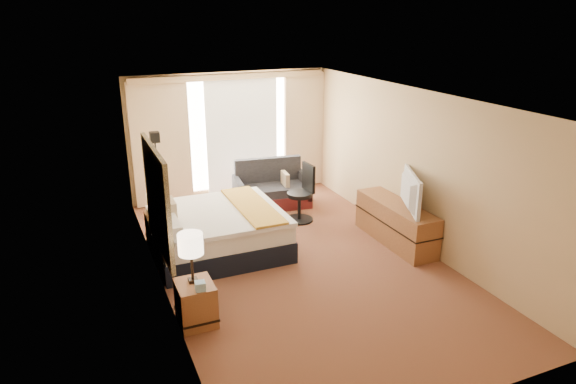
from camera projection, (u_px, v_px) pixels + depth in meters
name	position (u px, v px, depth m)	size (l,w,h in m)	color
floor	(297.00, 261.00, 8.15)	(4.20, 7.00, 0.02)	#5A191A
ceiling	(298.00, 97.00, 7.29)	(4.20, 7.00, 0.02)	white
wall_back	(230.00, 135.00, 10.75)	(4.20, 0.02, 2.60)	tan
wall_front	(454.00, 295.00, 4.68)	(4.20, 0.02, 2.60)	tan
wall_left	(156.00, 203.00, 6.94)	(0.02, 7.00, 2.60)	tan
wall_right	(413.00, 168.00, 8.49)	(0.02, 7.00, 2.60)	tan
headboard	(157.00, 199.00, 7.14)	(0.06, 1.85, 1.50)	black
nightstand_left	(196.00, 303.00, 6.46)	(0.45, 0.52, 0.55)	#976037
nightstand_right	(161.00, 230.00, 8.63)	(0.45, 0.52, 0.55)	#976037
media_dresser	(396.00, 223.00, 8.71)	(0.50, 1.80, 0.70)	#976037
window	(242.00, 133.00, 10.81)	(2.30, 0.02, 2.30)	silver
curtains	(231.00, 131.00, 10.62)	(4.12, 0.19, 2.56)	beige
bed	(217.00, 230.00, 8.37)	(2.05, 1.87, 1.00)	black
loveseat	(271.00, 191.00, 10.41)	(1.57, 0.97, 0.93)	#5B1A1B
floor_lamp	(157.00, 161.00, 9.10)	(0.22, 0.22, 1.76)	black
desk_chair	(302.00, 196.00, 9.60)	(0.53, 0.53, 1.09)	black
lamp_left	(191.00, 245.00, 6.24)	(0.31, 0.31, 0.66)	black
lamp_right	(155.00, 192.00, 8.39)	(0.25, 0.25, 0.53)	black
tissue_box	(200.00, 286.00, 6.20)	(0.12, 0.12, 0.11)	#89B5D5
telephone	(162.00, 215.00, 8.45)	(0.17, 0.13, 0.07)	black
television	(405.00, 191.00, 8.25)	(1.08, 0.14, 0.62)	black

